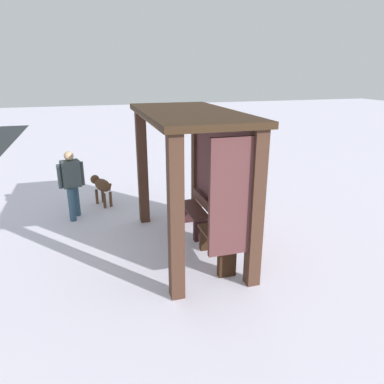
# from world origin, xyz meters

# --- Properties ---
(ground_plane) EXTENTS (60.00, 60.00, 0.00)m
(ground_plane) POSITION_xyz_m (0.00, 0.00, 0.00)
(ground_plane) COLOR white
(bus_shelter) EXTENTS (3.29, 1.57, 2.57)m
(bus_shelter) POSITION_xyz_m (0.10, 0.19, 1.79)
(bus_shelter) COLOR #442A1E
(bus_shelter) RESTS_ON ground
(bench_left_inside) EXTENTS (1.16, 0.36, 0.77)m
(bench_left_inside) POSITION_xyz_m (-0.67, 0.34, 0.36)
(bench_left_inside) COLOR #4E2B26
(bench_left_inside) RESTS_ON ground
(bench_center_inside) EXTENTS (1.16, 0.34, 0.77)m
(bench_center_inside) POSITION_xyz_m (0.67, 0.33, 0.37)
(bench_center_inside) COLOR brown
(bench_center_inside) RESTS_ON ground
(person_walking) EXTENTS (0.47, 0.58, 1.56)m
(person_walking) POSITION_xyz_m (-2.09, -2.11, 0.90)
(person_walking) COLOR #3E4B4D
(person_walking) RESTS_ON ground
(dog) EXTENTS (0.87, 0.54, 0.70)m
(dog) POSITION_xyz_m (-2.81, -1.46, 0.50)
(dog) COLOR #533622
(dog) RESTS_ON ground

